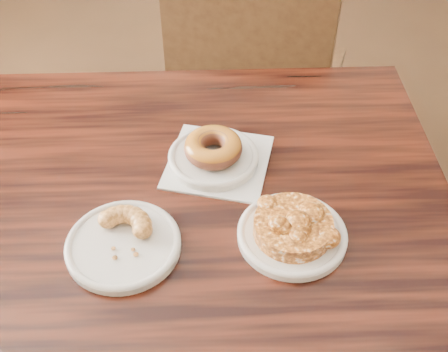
% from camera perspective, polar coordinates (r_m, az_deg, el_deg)
% --- Properties ---
extents(floor, '(5.00, 5.00, 0.00)m').
position_cam_1_polar(floor, '(1.67, 9.44, -15.92)').
color(floor, black).
rests_on(floor, ground).
extents(cafe_table, '(1.03, 1.03, 0.75)m').
position_cam_1_polar(cafe_table, '(1.22, -1.87, -16.05)').
color(cafe_table, black).
rests_on(cafe_table, floor).
extents(chair_far, '(0.53, 0.53, 0.90)m').
position_cam_1_polar(chair_far, '(1.74, 3.84, 9.80)').
color(chair_far, black).
rests_on(chair_far, floor).
extents(napkin, '(0.18, 0.18, 0.00)m').
position_cam_1_polar(napkin, '(1.00, -0.59, 1.45)').
color(napkin, silver).
rests_on(napkin, cafe_table).
extents(plate_donut, '(0.16, 0.16, 0.01)m').
position_cam_1_polar(plate_donut, '(1.00, -1.09, 1.88)').
color(plate_donut, silver).
rests_on(plate_donut, napkin).
extents(plate_cruller, '(0.18, 0.18, 0.01)m').
position_cam_1_polar(plate_cruller, '(0.88, -10.19, -6.94)').
color(plate_cruller, silver).
rests_on(plate_cruller, cafe_table).
extents(plate_fritter, '(0.17, 0.17, 0.01)m').
position_cam_1_polar(plate_fritter, '(0.89, 6.91, -5.97)').
color(plate_fritter, silver).
rests_on(plate_fritter, cafe_table).
extents(glazed_donut, '(0.10, 0.10, 0.04)m').
position_cam_1_polar(glazed_donut, '(0.98, -1.11, 2.91)').
color(glazed_donut, '#965E15').
rests_on(glazed_donut, plate_donut).
extents(apple_fritter, '(0.16, 0.16, 0.04)m').
position_cam_1_polar(apple_fritter, '(0.87, 7.06, -4.86)').
color(apple_fritter, '#4A2107').
rests_on(apple_fritter, plate_fritter).
extents(cruller_fragment, '(0.11, 0.11, 0.03)m').
position_cam_1_polar(cruller_fragment, '(0.87, -10.36, -6.10)').
color(cruller_fragment, brown).
rests_on(cruller_fragment, plate_cruller).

